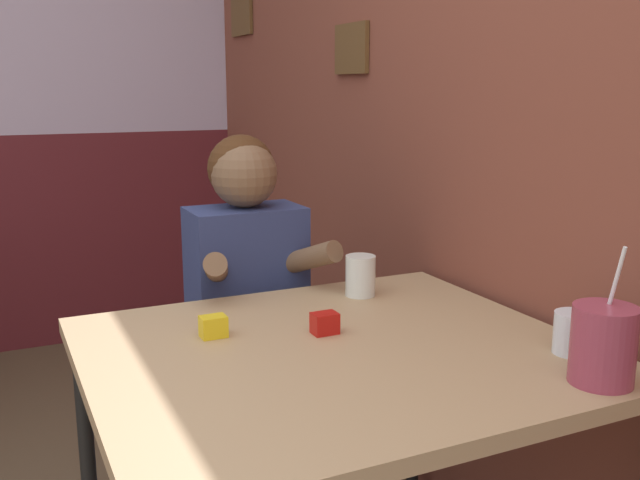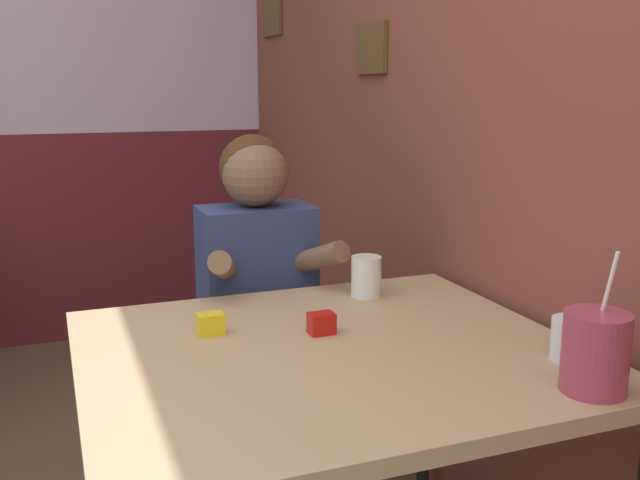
% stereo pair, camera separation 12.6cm
% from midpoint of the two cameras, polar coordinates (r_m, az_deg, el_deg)
% --- Properties ---
extents(brick_wall_right, '(0.08, 4.79, 2.70)m').
position_cam_midpoint_polar(brick_wall_right, '(2.73, 5.35, 12.51)').
color(brick_wall_right, brown).
rests_on(brick_wall_right, ground_plane).
extents(back_wall, '(5.51, 0.09, 2.70)m').
position_cam_midpoint_polar(back_wall, '(3.87, -22.86, 11.59)').
color(back_wall, silver).
rests_on(back_wall, ground_plane).
extents(main_table, '(1.08, 0.96, 0.77)m').
position_cam_midpoint_polar(main_table, '(1.62, 3.05, -10.63)').
color(main_table, tan).
rests_on(main_table, ground_plane).
extents(person_seated, '(0.42, 0.40, 1.20)m').
position_cam_midpoint_polar(person_seated, '(2.23, -3.38, -6.33)').
color(person_seated, navy).
rests_on(person_seated, ground_plane).
extents(cocktail_pitcher, '(0.13, 0.13, 0.27)m').
position_cam_midpoint_polar(cocktail_pitcher, '(1.48, 23.50, -8.27)').
color(cocktail_pitcher, '#99384C').
rests_on(cocktail_pitcher, main_table).
extents(glass_near_pitcher, '(0.08, 0.08, 0.09)m').
position_cam_midpoint_polar(glass_near_pitcher, '(1.63, 21.56, -7.44)').
color(glass_near_pitcher, silver).
rests_on(glass_near_pitcher, main_table).
extents(glass_center, '(0.08, 0.08, 0.11)m').
position_cam_midpoint_polar(glass_center, '(1.97, 5.54, -2.94)').
color(glass_center, silver).
rests_on(glass_center, main_table).
extents(condiment_ketchup, '(0.06, 0.04, 0.05)m').
position_cam_midpoint_polar(condiment_ketchup, '(1.68, 2.28, -6.71)').
color(condiment_ketchup, '#B7140F').
rests_on(condiment_ketchup, main_table).
extents(condiment_mustard, '(0.06, 0.04, 0.05)m').
position_cam_midpoint_polar(condiment_mustard, '(1.68, -6.61, -6.71)').
color(condiment_mustard, yellow).
rests_on(condiment_mustard, main_table).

